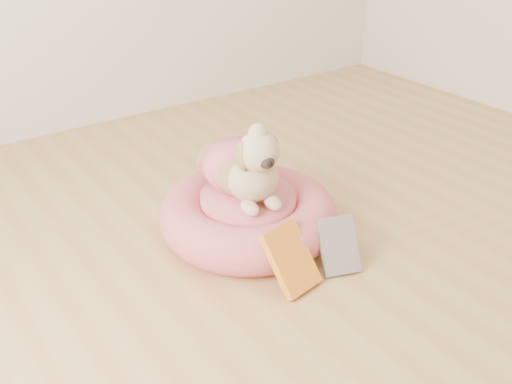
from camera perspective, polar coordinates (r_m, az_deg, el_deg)
floor at (r=1.72m, az=15.55°, el=-16.47°), size 4.50×4.50×0.00m
pet_bed at (r=2.15m, az=-0.77°, el=-2.30°), size 0.67×0.67×0.17m
dog at (r=2.04m, az=-1.34°, el=3.91°), size 0.37×0.48×0.32m
book_yellow at (r=1.88m, az=3.50°, el=-6.69°), size 0.18×0.18×0.20m
book_white at (r=1.99m, az=8.25°, el=-5.29°), size 0.17×0.17×0.18m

